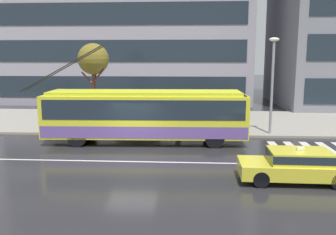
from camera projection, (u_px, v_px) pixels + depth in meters
name	position (u px, v px, depth m)	size (l,w,h in m)	color
ground_plane	(131.00, 155.00, 18.16)	(160.00, 160.00, 0.00)	#27262A
sidewalk_slab	(151.00, 121.00, 27.24)	(80.00, 10.00, 0.14)	gray
crosswalk_stripe_edge_near	(279.00, 151.00, 18.80)	(0.44, 4.40, 0.01)	beige
crosswalk_stripe_inner_a	(297.00, 151.00, 18.74)	(0.44, 4.40, 0.01)	beige
crosswalk_stripe_center	(315.00, 152.00, 18.69)	(0.44, 4.40, 0.01)	beige
crosswalk_stripe_inner_b	(333.00, 152.00, 18.63)	(0.44, 4.40, 0.01)	beige
lane_centre_line	(127.00, 161.00, 16.98)	(72.00, 0.14, 0.01)	silver
trolleybus	(145.00, 114.00, 20.46)	(12.62, 2.87, 5.48)	yellow
taxi_oncoming_far	(296.00, 164.00, 14.17)	(4.33, 1.84, 1.39)	gold
bus_shelter	(137.00, 100.00, 23.98)	(3.52, 1.52, 2.49)	gray
pedestrian_at_shelter	(82.00, 112.00, 24.87)	(0.48, 0.48, 1.62)	black
pedestrian_approaching_curb	(207.00, 116.00, 22.94)	(0.36, 0.36, 1.66)	#584A4F
pedestrian_walking_past	(180.00, 102.00, 24.63)	(1.58, 1.58, 2.03)	navy
pedestrian_waiting_by_pole	(145.00, 104.00, 23.35)	(1.23, 1.23, 2.07)	brown
street_lamp	(272.00, 77.00, 21.90)	(0.60, 0.32, 5.84)	gray
street_tree_bare	(93.00, 60.00, 25.10)	(2.16, 2.39, 5.62)	brown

